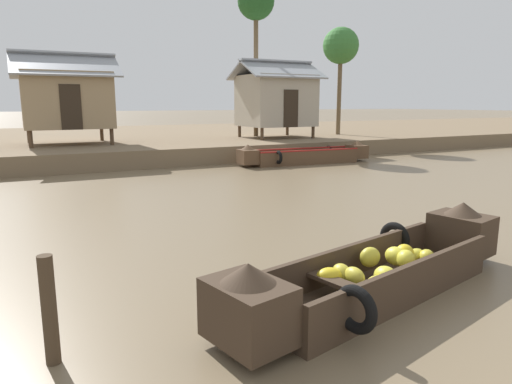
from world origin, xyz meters
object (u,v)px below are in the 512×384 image
(fishing_skiff_distant, at_px, (305,156))
(palm_tree_near, at_px, (256,5))
(mooring_post, at_px, (49,310))
(stilt_house_mid_left, at_px, (276,99))
(palm_tree_mid, at_px, (341,47))
(banana_boat, at_px, (379,270))
(stilt_house_left, at_px, (67,99))

(fishing_skiff_distant, relative_size, palm_tree_near, 0.74)
(palm_tree_near, relative_size, mooring_post, 7.23)
(mooring_post, bearing_deg, stilt_house_mid_left, 54.28)
(stilt_house_mid_left, height_order, palm_tree_mid, palm_tree_mid)
(mooring_post, bearing_deg, palm_tree_mid, 46.24)
(stilt_house_mid_left, distance_m, palm_tree_near, 4.96)
(banana_boat, distance_m, mooring_post, 3.90)
(fishing_skiff_distant, xyz_separation_m, palm_tree_near, (0.91, 6.21, 7.10))
(stilt_house_mid_left, distance_m, palm_tree_mid, 5.27)
(fishing_skiff_distant, bearing_deg, palm_tree_near, 81.67)
(palm_tree_mid, distance_m, mooring_post, 23.86)
(stilt_house_left, distance_m, mooring_post, 17.30)
(banana_boat, bearing_deg, palm_tree_mid, 54.29)
(stilt_house_mid_left, bearing_deg, palm_tree_near, 109.45)
(banana_boat, bearing_deg, stilt_house_left, 96.74)
(fishing_skiff_distant, distance_m, palm_tree_mid, 9.46)
(stilt_house_left, height_order, palm_tree_near, palm_tree_near)
(fishing_skiff_distant, distance_m, stilt_house_left, 10.48)
(banana_boat, xyz_separation_m, stilt_house_mid_left, (7.86, 16.52, 2.31))
(palm_tree_near, relative_size, palm_tree_mid, 1.34)
(mooring_post, bearing_deg, stilt_house_left, 83.82)
(banana_boat, height_order, mooring_post, mooring_post)
(stilt_house_left, bearing_deg, fishing_skiff_distant, -33.42)
(palm_tree_mid, bearing_deg, fishing_skiff_distant, -136.88)
(stilt_house_left, height_order, mooring_post, stilt_house_left)
(stilt_house_mid_left, height_order, mooring_post, stilt_house_mid_left)
(fishing_skiff_distant, distance_m, mooring_post, 15.45)
(stilt_house_mid_left, bearing_deg, palm_tree_mid, 6.77)
(stilt_house_left, relative_size, stilt_house_mid_left, 1.04)
(stilt_house_left, xyz_separation_m, palm_tree_mid, (14.29, -0.22, 2.85))
(banana_boat, xyz_separation_m, palm_tree_mid, (12.25, 17.04, 5.16))
(palm_tree_mid, bearing_deg, banana_boat, -125.71)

